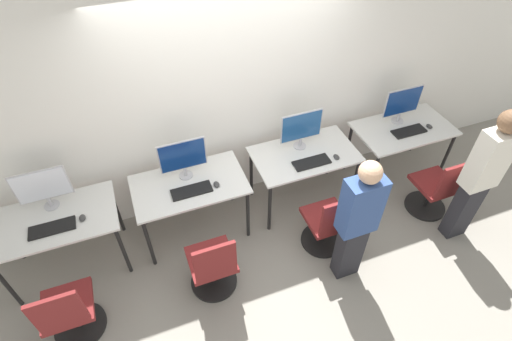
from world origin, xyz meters
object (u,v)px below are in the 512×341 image
at_px(office_chair_far_left, 70,314).
at_px(monitor_far_right, 402,103).
at_px(mouse_far_left, 82,218).
at_px(mouse_left, 217,184).
at_px(monitor_right, 301,128).
at_px(keyboard_right, 312,162).
at_px(mouse_far_right, 429,126).
at_px(person_far_right, 482,174).
at_px(keyboard_left, 192,191).
at_px(keyboard_far_left, 52,228).
at_px(monitor_left, 183,157).
at_px(office_chair_left, 213,267).
at_px(mouse_right, 336,157).
at_px(keyboard_far_right, 409,131).
at_px(monitor_far_left, 42,187).
at_px(office_chair_far_right, 436,190).
at_px(person_right, 357,220).
at_px(office_chair_right, 328,225).

xyz_separation_m(office_chair_far_left, monitor_far_right, (4.01, 0.95, 0.66)).
bearing_deg(monitor_far_right, mouse_far_left, -176.27).
bearing_deg(mouse_left, monitor_right, 13.83).
bearing_deg(keyboard_right, monitor_right, 90.00).
xyz_separation_m(mouse_far_right, person_far_right, (-0.19, -0.99, 0.16)).
distance_m(office_chair_far_left, keyboard_left, 1.56).
relative_size(keyboard_far_left, keyboard_left, 1.00).
height_order(monitor_left, office_chair_left, monitor_left).
xyz_separation_m(mouse_far_left, office_chair_far_left, (-0.27, -0.71, -0.42)).
distance_m(mouse_left, monitor_right, 1.13).
bearing_deg(keyboard_right, person_far_right, -32.74).
distance_m(monitor_left, office_chair_left, 1.14).
bearing_deg(office_chair_far_left, keyboard_right, 13.43).
relative_size(mouse_left, mouse_right, 1.00).
bearing_deg(mouse_left, keyboard_right, -2.25).
relative_size(mouse_far_left, office_chair_left, 0.10).
xyz_separation_m(mouse_far_left, mouse_far_right, (4.02, -0.00, 0.00)).
distance_m(keyboard_far_left, keyboard_right, 2.67).
bearing_deg(mouse_far_left, keyboard_far_right, 0.14).
distance_m(monitor_far_left, office_chair_far_right, 4.21).
bearing_deg(office_chair_far_left, person_right, -6.21).
height_order(monitor_right, mouse_far_right, monitor_right).
distance_m(office_chair_far_left, office_chair_right, 2.63).
bearing_deg(monitor_far_right, mouse_left, -173.56).
xyz_separation_m(mouse_left, person_far_right, (2.50, -0.96, 0.16)).
bearing_deg(mouse_far_left, mouse_far_right, -0.07).
bearing_deg(monitor_right, mouse_far_left, -174.39).
height_order(keyboard_far_left, office_chair_right, office_chair_right).
bearing_deg(office_chair_far_left, keyboard_far_left, 90.16).
xyz_separation_m(keyboard_far_left, person_right, (2.67, -0.98, 0.08)).
distance_m(office_chair_left, monitor_far_right, 2.91).
bearing_deg(keyboard_far_right, office_chair_far_left, -169.85).
relative_size(monitor_left, mouse_left, 5.43).
distance_m(office_chair_far_left, mouse_far_right, 4.37).
bearing_deg(person_far_right, mouse_right, 141.67).
height_order(mouse_left, keyboard_right, mouse_left).
relative_size(office_chair_right, keyboard_far_right, 2.11).
relative_size(keyboard_far_right, mouse_far_right, 4.62).
height_order(monitor_far_left, monitor_far_right, same).
xyz_separation_m(mouse_far_left, office_chair_left, (1.06, -0.70, -0.42)).
bearing_deg(mouse_right, office_chair_right, -121.97).
bearing_deg(office_chair_left, person_far_right, -6.01).
xyz_separation_m(keyboard_far_left, monitor_far_right, (4.01, 0.27, 0.25)).
bearing_deg(keyboard_left, monitor_left, 90.00).
relative_size(keyboard_right, office_chair_right, 0.47).
xyz_separation_m(office_chair_far_left, keyboard_left, (1.33, 0.69, 0.41)).
distance_m(person_right, person_far_right, 1.43).
bearing_deg(monitor_far_left, mouse_left, -11.05).
relative_size(office_chair_left, mouse_far_right, 9.75).
bearing_deg(person_far_right, keyboard_far_right, 95.39).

